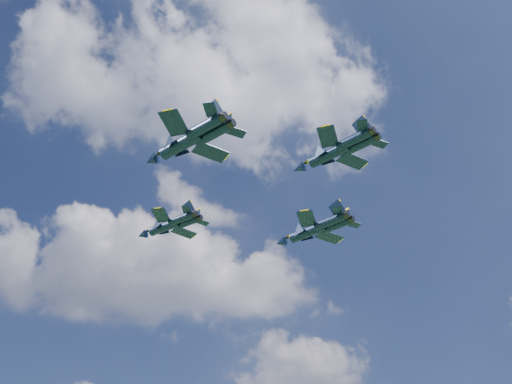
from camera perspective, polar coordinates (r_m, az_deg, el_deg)
The scene contains 4 objects.
jet_lead at distance 99.78m, azimuth -9.33°, elevation -3.52°, with size 13.32×10.86×3.34m.
jet_left at distance 82.26m, azimuth -7.71°, elevation 4.66°, with size 15.44×14.07×4.03m.
jet_right at distance 102.24m, azimuth 4.99°, elevation -4.06°, with size 15.15×13.85×3.96m.
jet_slot at distance 85.82m, azimuth 7.05°, elevation 3.67°, with size 13.85×12.93×3.65m.
Camera 1 is at (-6.25, -69.95, 3.26)m, focal length 40.00 mm.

